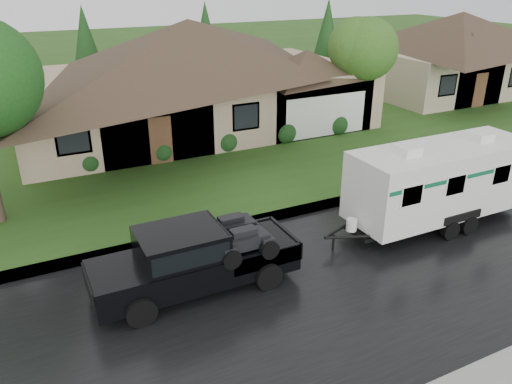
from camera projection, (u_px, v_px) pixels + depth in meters
ground at (286, 252)px, 15.43m from camera, size 140.00×140.00×0.00m
road at (322, 286)px, 13.79m from camera, size 140.00×8.00×0.01m
curb at (254, 221)px, 17.25m from camera, size 140.00×0.50×0.15m
lawn at (153, 126)px, 27.69m from camera, size 140.00×26.00×0.15m
house_main at (196, 62)px, 26.24m from camera, size 19.44×10.80×6.90m
house_neighbor at (463, 44)px, 34.87m from camera, size 15.12×9.72×6.45m
tree_right_green at (363, 51)px, 25.70m from camera, size 3.53×3.53×5.84m
shrub_row at (226, 140)px, 23.60m from camera, size 13.60×1.00×1.00m
pickup_truck at (191, 257)px, 13.30m from camera, size 5.53×2.10×1.84m
travel_trailer at (441, 179)px, 16.61m from camera, size 6.82×2.40×3.06m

